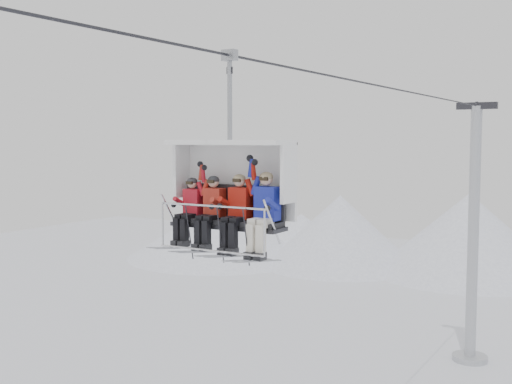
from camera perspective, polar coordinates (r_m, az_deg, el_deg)
The scene contains 8 objects.
ridgeline at distance 55.39m, azimuth 21.38°, elevation -4.71°, with size 72.00×21.00×7.00m.
lift_tower_right at distance 35.17m, azimuth 18.71°, elevation -5.07°, with size 2.00×1.80×13.48m.
haul_cable at distance 14.00m, azimuth 0.00°, elevation 11.60°, with size 0.06×0.06×50.00m, color #29292E.
chairlift_carrier at distance 13.16m, azimuth -2.01°, elevation 0.83°, with size 2.64×1.17×3.98m.
skier_far_left at distance 13.44m, azimuth -5.91°, elevation -1.48°, with size 0.38×1.69×1.52m.
skier_center_left at distance 13.13m, azimuth -3.99°, elevation -1.50°, with size 0.40×1.69×1.60m.
skier_center_right at distance 12.79m, azimuth -1.65°, elevation -1.56°, with size 0.42×1.69×1.68m.
skier_far_right at distance 12.47m, azimuth 0.77°, elevation -1.59°, with size 0.45×1.69×1.77m.
Camera 1 is at (7.10, -11.95, 11.63)m, focal length 45.00 mm.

